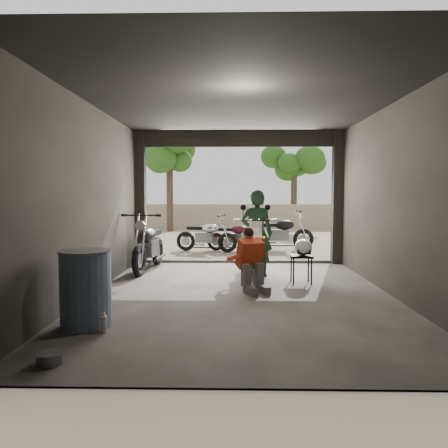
{
  "coord_description": "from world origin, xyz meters",
  "views": [
    {
      "loc": [
        -0.12,
        -7.19,
        1.71
      ],
      "look_at": [
        -0.29,
        0.6,
        1.17
      ],
      "focal_mm": 35.0,
      "sensor_mm": 36.0,
      "label": 1
    }
  ],
  "objects_px": {
    "rider": "(257,234)",
    "main_bike": "(252,248)",
    "outside_bike_c": "(280,230)",
    "sign_post": "(367,205)",
    "mechanic": "(252,262)",
    "stool": "(301,259)",
    "oil_drum": "(86,290)",
    "outside_bike_b": "(236,234)",
    "left_bike": "(149,242)",
    "outside_bike_a": "(206,233)",
    "helmet": "(303,247)"
  },
  "relations": [
    {
      "from": "rider",
      "to": "main_bike",
      "type": "bearing_deg",
      "value": 72.03
    },
    {
      "from": "outside_bike_c",
      "to": "rider",
      "type": "xyz_separation_m",
      "value": [
        -0.95,
        -4.27,
        0.29
      ]
    },
    {
      "from": "main_bike",
      "to": "sign_post",
      "type": "distance_m",
      "value": 4.36
    },
    {
      "from": "mechanic",
      "to": "stool",
      "type": "relative_size",
      "value": 1.96
    },
    {
      "from": "stool",
      "to": "oil_drum",
      "type": "height_order",
      "value": "oil_drum"
    },
    {
      "from": "outside_bike_b",
      "to": "stool",
      "type": "relative_size",
      "value": 2.76
    },
    {
      "from": "main_bike",
      "to": "outside_bike_c",
      "type": "height_order",
      "value": "main_bike"
    },
    {
      "from": "main_bike",
      "to": "sign_post",
      "type": "bearing_deg",
      "value": 38.65
    },
    {
      "from": "left_bike",
      "to": "outside_bike_b",
      "type": "bearing_deg",
      "value": 64.07
    },
    {
      "from": "oil_drum",
      "to": "stool",
      "type": "bearing_deg",
      "value": 41.3
    },
    {
      "from": "main_bike",
      "to": "rider",
      "type": "bearing_deg",
      "value": 58.89
    },
    {
      "from": "mechanic",
      "to": "stool",
      "type": "xyz_separation_m",
      "value": [
        0.95,
        0.76,
        -0.06
      ]
    },
    {
      "from": "mechanic",
      "to": "oil_drum",
      "type": "xyz_separation_m",
      "value": [
        -2.21,
        -2.02,
        -0.05
      ]
    },
    {
      "from": "rider",
      "to": "outside_bike_b",
      "type": "bearing_deg",
      "value": -74.83
    },
    {
      "from": "outside_bike_a",
      "to": "oil_drum",
      "type": "bearing_deg",
      "value": -173.64
    },
    {
      "from": "outside_bike_a",
      "to": "mechanic",
      "type": "distance_m",
      "value": 5.44
    },
    {
      "from": "helmet",
      "to": "oil_drum",
      "type": "distance_m",
      "value": 4.21
    },
    {
      "from": "outside_bike_c",
      "to": "rider",
      "type": "bearing_deg",
      "value": 161.74
    },
    {
      "from": "rider",
      "to": "mechanic",
      "type": "bearing_deg",
      "value": 93.61
    },
    {
      "from": "outside_bike_c",
      "to": "mechanic",
      "type": "height_order",
      "value": "outside_bike_c"
    },
    {
      "from": "main_bike",
      "to": "mechanic",
      "type": "relative_size",
      "value": 1.74
    },
    {
      "from": "outside_bike_c",
      "to": "main_bike",
      "type": "bearing_deg",
      "value": 161.05
    },
    {
      "from": "main_bike",
      "to": "outside_bike_a",
      "type": "xyz_separation_m",
      "value": [
        -1.18,
        4.05,
        -0.08
      ]
    },
    {
      "from": "outside_bike_a",
      "to": "outside_bike_c",
      "type": "distance_m",
      "value": 2.26
    },
    {
      "from": "left_bike",
      "to": "rider",
      "type": "relative_size",
      "value": 1.07
    },
    {
      "from": "outside_bike_b",
      "to": "outside_bike_c",
      "type": "relative_size",
      "value": 0.85
    },
    {
      "from": "left_bike",
      "to": "outside_bike_b",
      "type": "height_order",
      "value": "left_bike"
    },
    {
      "from": "main_bike",
      "to": "mechanic",
      "type": "distance_m",
      "value": 1.28
    },
    {
      "from": "left_bike",
      "to": "mechanic",
      "type": "bearing_deg",
      "value": -39.56
    },
    {
      "from": "oil_drum",
      "to": "sign_post",
      "type": "xyz_separation_m",
      "value": [
        5.41,
        6.19,
        0.91
      ]
    },
    {
      "from": "oil_drum",
      "to": "rider",
      "type": "bearing_deg",
      "value": 55.98
    },
    {
      "from": "outside_bike_a",
      "to": "helmet",
      "type": "height_order",
      "value": "outside_bike_a"
    },
    {
      "from": "oil_drum",
      "to": "outside_bike_b",
      "type": "bearing_deg",
      "value": 75.41
    },
    {
      "from": "left_bike",
      "to": "helmet",
      "type": "bearing_deg",
      "value": -19.44
    },
    {
      "from": "rider",
      "to": "sign_post",
      "type": "height_order",
      "value": "sign_post"
    },
    {
      "from": "rider",
      "to": "oil_drum",
      "type": "distance_m",
      "value": 4.22
    },
    {
      "from": "mechanic",
      "to": "oil_drum",
      "type": "distance_m",
      "value": 2.99
    },
    {
      "from": "stool",
      "to": "sign_post",
      "type": "distance_m",
      "value": 4.19
    },
    {
      "from": "outside_bike_a",
      "to": "main_bike",
      "type": "bearing_deg",
      "value": -149.08
    },
    {
      "from": "mechanic",
      "to": "stool",
      "type": "bearing_deg",
      "value": 16.27
    },
    {
      "from": "main_bike",
      "to": "oil_drum",
      "type": "height_order",
      "value": "main_bike"
    },
    {
      "from": "helmet",
      "to": "stool",
      "type": "bearing_deg",
      "value": 120.23
    },
    {
      "from": "outside_bike_c",
      "to": "stool",
      "type": "height_order",
      "value": "outside_bike_c"
    },
    {
      "from": "outside_bike_a",
      "to": "sign_post",
      "type": "distance_m",
      "value": 4.57
    },
    {
      "from": "outside_bike_c",
      "to": "stool",
      "type": "relative_size",
      "value": 3.25
    },
    {
      "from": "left_bike",
      "to": "outside_bike_b",
      "type": "distance_m",
      "value": 3.84
    },
    {
      "from": "outside_bike_c",
      "to": "helmet",
      "type": "relative_size",
      "value": 5.25
    },
    {
      "from": "outside_bike_c",
      "to": "mechanic",
      "type": "relative_size",
      "value": 1.66
    },
    {
      "from": "main_bike",
      "to": "sign_post",
      "type": "xyz_separation_m",
      "value": [
        3.16,
        2.9,
        0.78
      ]
    },
    {
      "from": "outside_bike_b",
      "to": "outside_bike_c",
      "type": "xyz_separation_m",
      "value": [
        1.36,
        0.3,
        0.09
      ]
    }
  ]
}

